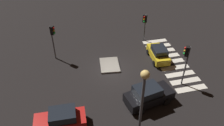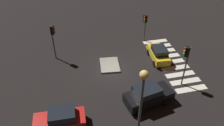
# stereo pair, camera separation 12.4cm
# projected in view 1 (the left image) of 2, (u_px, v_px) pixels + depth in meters

# --- Properties ---
(ground_plane) EXTENTS (80.00, 80.00, 0.00)m
(ground_plane) POSITION_uv_depth(u_px,v_px,m) (112.00, 70.00, 24.02)
(ground_plane) COLOR black
(traffic_island) EXTENTS (2.96, 2.36, 0.18)m
(traffic_island) POSITION_uv_depth(u_px,v_px,m) (110.00, 65.00, 24.66)
(traffic_island) COLOR gray
(traffic_island) RESTS_ON ground
(car_yellow) EXTENTS (3.85, 1.97, 1.64)m
(car_yellow) POSITION_uv_depth(u_px,v_px,m) (158.00, 53.00, 25.25)
(car_yellow) COLOR gold
(car_yellow) RESTS_ON ground
(car_black) EXTENTS (2.68, 4.59, 1.91)m
(car_black) POSITION_uv_depth(u_px,v_px,m) (149.00, 95.00, 19.69)
(car_black) COLOR black
(car_black) RESTS_ON ground
(car_red) EXTENTS (2.06, 4.15, 1.78)m
(car_red) POSITION_uv_depth(u_px,v_px,m) (61.00, 120.00, 17.56)
(car_red) COLOR red
(car_red) RESTS_ON ground
(traffic_light_south) EXTENTS (0.54, 0.53, 4.33)m
(traffic_light_south) POSITION_uv_depth(u_px,v_px,m) (186.00, 56.00, 20.40)
(traffic_light_south) COLOR #47474C
(traffic_light_south) RESTS_ON ground
(traffic_light_north) EXTENTS (0.54, 0.53, 4.15)m
(traffic_light_north) POSITION_uv_depth(u_px,v_px,m) (53.00, 35.00, 23.96)
(traffic_light_north) COLOR #47474C
(traffic_light_north) RESTS_ON ground
(traffic_light_east) EXTENTS (0.54, 0.53, 3.63)m
(traffic_light_east) POSITION_uv_depth(u_px,v_px,m) (145.00, 22.00, 27.38)
(traffic_light_east) COLOR #47474C
(traffic_light_east) RESTS_ON ground
(street_lamp) EXTENTS (0.56, 0.56, 7.02)m
(street_lamp) POSITION_uv_depth(u_px,v_px,m) (142.00, 98.00, 13.97)
(street_lamp) COLOR #47474C
(street_lamp) RESTS_ON ground
(crosswalk_near) EXTENTS (9.90, 3.20, 0.02)m
(crosswalk_near) POSITION_uv_depth(u_px,v_px,m) (170.00, 62.00, 25.32)
(crosswalk_near) COLOR silver
(crosswalk_near) RESTS_ON ground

